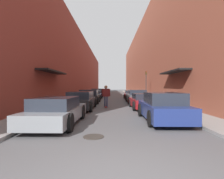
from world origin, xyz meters
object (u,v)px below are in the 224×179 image
parked_car_left_1 (82,101)px  parked_car_left_5 (101,92)px  parked_car_right_3 (132,95)px  parked_car_right_2 (137,96)px  manhole_cover (94,137)px  traffic_light (147,82)px  parked_car_left_2 (90,97)px  parked_car_right_0 (163,107)px  skateboarder (106,94)px  parked_car_left_3 (95,95)px  parked_car_right_1 (145,101)px  parked_car_left_0 (58,111)px  parked_car_left_4 (98,93)px

parked_car_left_1 → parked_car_left_5: bearing=89.9°
parked_car_left_1 → parked_car_right_3: parked_car_left_1 is taller
parked_car_right_2 → manhole_cover: parked_car_right_2 is taller
parked_car_right_3 → traffic_light: traffic_light is taller
parked_car_right_2 → parked_car_right_3: parked_car_right_2 is taller
parked_car_left_2 → parked_car_right_0: (4.82, -9.42, 0.01)m
parked_car_right_3 → skateboarder: (-3.06, -9.31, 0.53)m
parked_car_left_1 → parked_car_right_2: 7.20m
parked_car_left_3 → parked_car_right_1: 11.17m
parked_car_left_3 → parked_car_left_0: bearing=-90.2°
parked_car_left_0 → parked_car_right_1: size_ratio=1.11×
parked_car_right_0 → parked_car_right_2: size_ratio=0.94×
parked_car_left_0 → skateboarder: bearing=72.9°
parked_car_left_0 → manhole_cover: 2.69m
parked_car_right_3 → parked_car_left_1: bearing=-115.1°
parked_car_left_0 → parked_car_left_2: 10.24m
parked_car_left_2 → parked_car_right_3: 7.30m
parked_car_left_5 → manhole_cover: 28.56m
parked_car_right_3 → skateboarder: bearing=-108.2°
parked_car_right_2 → parked_car_right_1: bearing=-90.8°
parked_car_left_3 → parked_car_right_2: 7.11m
parked_car_left_2 → parked_car_left_3: size_ratio=0.88×
parked_car_left_3 → parked_car_right_0: 15.62m
parked_car_left_4 → traffic_light: traffic_light is taller
parked_car_left_0 → parked_car_right_0: parked_car_right_0 is taller
parked_car_left_2 → parked_car_right_2: bearing=3.7°
skateboarder → manhole_cover: bearing=-90.9°
parked_car_right_0 → skateboarder: size_ratio=2.41×
skateboarder → parked_car_left_3: bearing=101.6°
parked_car_left_1 → parked_car_left_2: size_ratio=1.16×
parked_car_left_0 → manhole_cover: size_ratio=6.36×
parked_car_left_5 → parked_car_right_3: bearing=-66.2°
skateboarder → parked_car_left_5: bearing=95.0°
parked_car_left_0 → parked_car_right_3: 16.43m
parked_car_left_4 → traffic_light: bearing=-40.8°
parked_car_left_2 → parked_car_left_5: bearing=89.7°
parked_car_left_1 → traffic_light: 11.92m
traffic_light → parked_car_left_3: bearing=174.1°
parked_car_left_3 → parked_car_left_5: bearing=89.2°
parked_car_left_5 → manhole_cover: parked_car_left_5 is taller
parked_car_left_5 → skateboarder: 20.36m
parked_car_left_0 → parked_car_left_4: 20.84m
parked_car_right_3 → manhole_cover: parked_car_right_3 is taller
parked_car_left_3 → parked_car_left_4: parked_car_left_4 is taller
parked_car_left_3 → skateboarder: skateboarder is taller
parked_car_left_1 → parked_car_right_3: bearing=64.9°
skateboarder → traffic_light: traffic_light is taller
parked_car_left_5 → parked_car_right_0: parked_car_right_0 is taller
parked_car_right_0 → parked_car_right_3: size_ratio=1.08×
manhole_cover → traffic_light: bearing=73.3°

